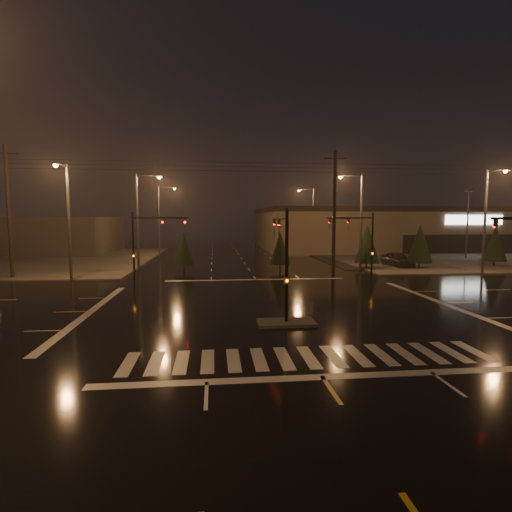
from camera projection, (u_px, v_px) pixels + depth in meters
The scene contains 27 objects.
ground at pixel (275, 307), 24.77m from camera, with size 140.00×140.00×0.00m, color black.
sidewalk_ne at pixel (448, 256), 57.60m from camera, with size 36.00×36.00×0.12m, color #44413C.
sidewalk_nw at pixel (9, 260), 51.31m from camera, with size 36.00×36.00×0.12m, color #44413C.
median_island at pixel (286, 323), 20.80m from camera, with size 3.00×1.60×0.15m, color #44413C.
crosswalk at pixel (309, 357), 15.86m from camera, with size 15.00×2.60×0.01m, color beige.
stop_bar_near at pixel (322, 377), 13.88m from camera, with size 16.00×0.50×0.01m, color beige.
stop_bar_far at pixel (256, 280), 35.65m from camera, with size 16.00×0.50×0.01m, color beige.
parking_lot at pixel (490, 257), 56.15m from camera, with size 50.00×24.00×0.08m, color black.
retail_building at pixel (424, 227), 73.59m from camera, with size 60.20×28.30×7.20m.
commercial_block at pixel (13, 235), 62.40m from camera, with size 30.00×18.00×5.60m, color #393532.
signal_mast_median at pixel (284, 251), 21.37m from camera, with size 0.25×4.59×6.00m.
signal_mast_ne at pixel (363, 237), 35.43m from camera, with size 4.84×1.86×6.00m.
signal_mast_nw at pixel (145, 238), 33.44m from camera, with size 4.84×1.86×6.00m.
streetlight_1 at pixel (140, 215), 40.85m from camera, with size 2.77×0.32×10.00m.
streetlight_2 at pixel (161, 216), 56.69m from camera, with size 2.77×0.32×10.00m.
streetlight_3 at pixel (358, 215), 41.22m from camera, with size 2.77×0.32×10.00m.
streetlight_4 at pixel (311, 216), 61.01m from camera, with size 2.77×0.32×10.00m.
streetlight_5 at pixel (67, 214), 33.60m from camera, with size 0.32×2.77×10.00m.
streetlight_6 at pixel (488, 215), 37.59m from camera, with size 0.32×2.77×10.00m.
utility_pole_0 at pixel (9, 211), 35.73m from camera, with size 2.20×0.32×12.00m.
utility_pole_1 at pixel (334, 211), 38.87m from camera, with size 2.20×0.32×12.00m.
conifer_0 at pixel (367, 244), 42.67m from camera, with size 2.64×2.64×4.82m.
conifer_1 at pixel (420, 243), 42.94m from camera, with size 2.66×2.66×4.86m.
conifer_2 at pixel (495, 243), 44.56m from camera, with size 2.55×2.55×4.68m.
conifer_3 at pixel (184, 249), 41.07m from camera, with size 2.11×2.11×4.00m.
conifer_4 at pixel (280, 248), 41.36m from camera, with size 2.19×2.19×4.12m.
car_parked at pixel (397, 259), 44.81m from camera, with size 1.98×4.93×1.68m, color black.
Camera 1 is at (-3.72, -24.09, 5.54)m, focal length 28.00 mm.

